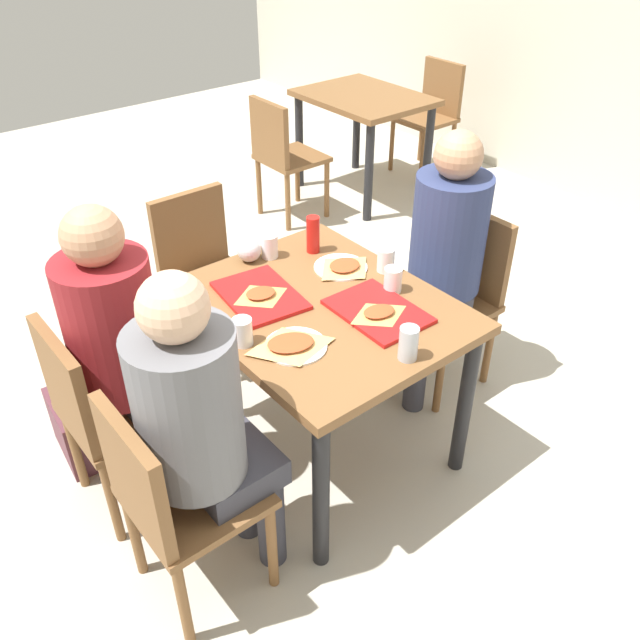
# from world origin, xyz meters

# --- Properties ---
(ground_plane) EXTENTS (10.00, 10.00, 0.02)m
(ground_plane) POSITION_xyz_m (0.00, 0.00, -0.01)
(ground_plane) COLOR #B2AD9E
(main_table) EXTENTS (1.04, 0.85, 0.74)m
(main_table) POSITION_xyz_m (0.00, 0.00, 0.64)
(main_table) COLOR brown
(main_table) RESTS_ON ground_plane
(chair_near_left) EXTENTS (0.40, 0.40, 0.84)m
(chair_near_left) POSITION_xyz_m (-0.26, -0.81, 0.49)
(chair_near_left) COLOR brown
(chair_near_left) RESTS_ON ground_plane
(chair_near_right) EXTENTS (0.40, 0.40, 0.84)m
(chair_near_right) POSITION_xyz_m (0.26, -0.81, 0.49)
(chair_near_right) COLOR brown
(chair_near_right) RESTS_ON ground_plane
(chair_far_side) EXTENTS (0.40, 0.40, 0.84)m
(chair_far_side) POSITION_xyz_m (0.00, 0.81, 0.49)
(chair_far_side) COLOR brown
(chair_far_side) RESTS_ON ground_plane
(chair_left_end) EXTENTS (0.40, 0.40, 0.84)m
(chair_left_end) POSITION_xyz_m (-0.90, 0.00, 0.49)
(chair_left_end) COLOR brown
(chair_left_end) RESTS_ON ground_plane
(person_in_red) EXTENTS (0.32, 0.42, 1.25)m
(person_in_red) POSITION_xyz_m (-0.26, -0.67, 0.74)
(person_in_red) COLOR #383842
(person_in_red) RESTS_ON ground_plane
(person_in_brown_jacket) EXTENTS (0.32, 0.42, 1.25)m
(person_in_brown_jacket) POSITION_xyz_m (0.26, -0.67, 0.74)
(person_in_brown_jacket) COLOR #383842
(person_in_brown_jacket) RESTS_ON ground_plane
(person_far_side) EXTENTS (0.32, 0.42, 1.25)m
(person_far_side) POSITION_xyz_m (-0.00, 0.67, 0.74)
(person_far_side) COLOR #383842
(person_far_side) RESTS_ON ground_plane
(tray_red_near) EXTENTS (0.39, 0.30, 0.02)m
(tray_red_near) POSITION_xyz_m (-0.18, -0.15, 0.75)
(tray_red_near) COLOR red
(tray_red_near) RESTS_ON main_table
(tray_red_far) EXTENTS (0.37, 0.27, 0.02)m
(tray_red_far) POSITION_xyz_m (0.18, 0.13, 0.75)
(tray_red_far) COLOR red
(tray_red_far) RESTS_ON main_table
(paper_plate_center) EXTENTS (0.22, 0.22, 0.01)m
(paper_plate_center) POSITION_xyz_m (-0.16, 0.23, 0.74)
(paper_plate_center) COLOR white
(paper_plate_center) RESTS_ON main_table
(paper_plate_near_edge) EXTENTS (0.22, 0.22, 0.01)m
(paper_plate_near_edge) POSITION_xyz_m (0.16, -0.23, 0.74)
(paper_plate_near_edge) COLOR white
(paper_plate_near_edge) RESTS_ON main_table
(pizza_slice_a) EXTENTS (0.15, 0.18, 0.02)m
(pizza_slice_a) POSITION_xyz_m (-0.16, -0.16, 0.76)
(pizza_slice_a) COLOR tan
(pizza_slice_a) RESTS_ON tray_red_near
(pizza_slice_b) EXTENTS (0.15, 0.19, 0.02)m
(pizza_slice_b) POSITION_xyz_m (0.21, 0.11, 0.76)
(pizza_slice_b) COLOR tan
(pizza_slice_b) RESTS_ON tray_red_far
(pizza_slice_c) EXTENTS (0.18, 0.21, 0.02)m
(pizza_slice_c) POSITION_xyz_m (-0.13, 0.24, 0.75)
(pizza_slice_c) COLOR #DBAD60
(pizza_slice_c) RESTS_ON paper_plate_center
(pizza_slice_d) EXTENTS (0.24, 0.28, 0.02)m
(pizza_slice_d) POSITION_xyz_m (0.15, -0.25, 0.75)
(pizza_slice_d) COLOR #DBAD60
(pizza_slice_d) RESTS_ON paper_plate_near_edge
(plastic_cup_a) EXTENTS (0.07, 0.07, 0.10)m
(plastic_cup_a) POSITION_xyz_m (-0.03, 0.36, 0.79)
(plastic_cup_a) COLOR white
(plastic_cup_a) RESTS_ON main_table
(plastic_cup_b) EXTENTS (0.07, 0.07, 0.10)m
(plastic_cup_b) POSITION_xyz_m (0.03, -0.36, 0.79)
(plastic_cup_b) COLOR white
(plastic_cup_b) RESTS_ON main_table
(plastic_cup_c) EXTENTS (0.07, 0.07, 0.10)m
(plastic_cup_c) POSITION_xyz_m (-0.41, 0.06, 0.79)
(plastic_cup_c) COLOR white
(plastic_cup_c) RESTS_ON main_table
(plastic_cup_d) EXTENTS (0.07, 0.07, 0.10)m
(plastic_cup_d) POSITION_xyz_m (0.10, 0.28, 0.79)
(plastic_cup_d) COLOR white
(plastic_cup_d) RESTS_ON main_table
(soda_can) EXTENTS (0.07, 0.07, 0.12)m
(soda_can) POSITION_xyz_m (0.44, 0.02, 0.80)
(soda_can) COLOR #B7BCC6
(soda_can) RESTS_ON main_table
(condiment_bottle) EXTENTS (0.06, 0.06, 0.16)m
(condiment_bottle) POSITION_xyz_m (-0.34, 0.23, 0.82)
(condiment_bottle) COLOR red
(condiment_bottle) RESTS_ON main_table
(foil_bundle) EXTENTS (0.10, 0.10, 0.10)m
(foil_bundle) POSITION_xyz_m (-0.44, -0.02, 0.79)
(foil_bundle) COLOR silver
(foil_bundle) RESTS_ON main_table
(handbag) EXTENTS (0.33, 0.19, 0.28)m
(handbag) POSITION_xyz_m (-0.61, -0.83, 0.14)
(handbag) COLOR #592D38
(handbag) RESTS_ON ground_plane
(background_table) EXTENTS (0.90, 0.70, 0.74)m
(background_table) POSITION_xyz_m (-1.90, 1.94, 0.61)
(background_table) COLOR brown
(background_table) RESTS_ON ground_plane
(background_chair_near) EXTENTS (0.40, 0.40, 0.84)m
(background_chair_near) POSITION_xyz_m (-1.90, 1.21, 0.49)
(background_chair_near) COLOR brown
(background_chair_near) RESTS_ON ground_plane
(background_chair_far) EXTENTS (0.40, 0.40, 0.84)m
(background_chair_far) POSITION_xyz_m (-1.90, 2.67, 0.49)
(background_chair_far) COLOR brown
(background_chair_far) RESTS_ON ground_plane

